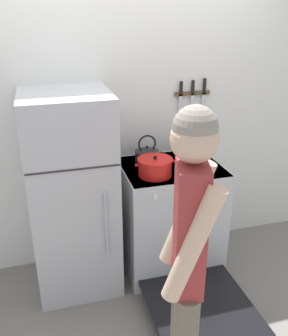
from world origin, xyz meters
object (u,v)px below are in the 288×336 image
at_px(person, 188,261).
at_px(dutch_oven_pot, 155,167).
at_px(utensil_jar, 189,149).
at_px(stove_range, 171,220).
at_px(refrigerator, 73,195).
at_px(tea_kettle, 147,155).

bearing_deg(person, dutch_oven_pot, 6.89).
relative_size(dutch_oven_pot, utensil_jar, 1.11).
xyz_separation_m(stove_range, utensil_jar, (0.20, 0.17, 0.55)).
height_order(refrigerator, stove_range, refrigerator).
xyz_separation_m(tea_kettle, person, (-0.20, -1.36, -0.01)).
bearing_deg(tea_kettle, utensil_jar, 0.96).
bearing_deg(stove_range, refrigerator, 176.81).
bearing_deg(refrigerator, stove_range, -3.19).
relative_size(refrigerator, tea_kettle, 6.51).
bearing_deg(person, tea_kettle, 8.07).
bearing_deg(stove_range, dutch_oven_pot, -153.75).
relative_size(dutch_oven_pot, tea_kettle, 1.26).
height_order(dutch_oven_pot, utensil_jar, utensil_jar).
height_order(refrigerator, dutch_oven_pot, refrigerator).
relative_size(refrigerator, stove_range, 1.13).
bearing_deg(refrigerator, tea_kettle, 11.09).
bearing_deg(utensil_jar, dutch_oven_pot, -145.23).
xyz_separation_m(refrigerator, stove_range, (0.79, -0.04, -0.32)).
distance_m(refrigerator, dutch_oven_pot, 0.66).
xyz_separation_m(refrigerator, person, (0.43, -1.24, 0.21)).
height_order(tea_kettle, person, person).
bearing_deg(tea_kettle, dutch_oven_pot, -93.11).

